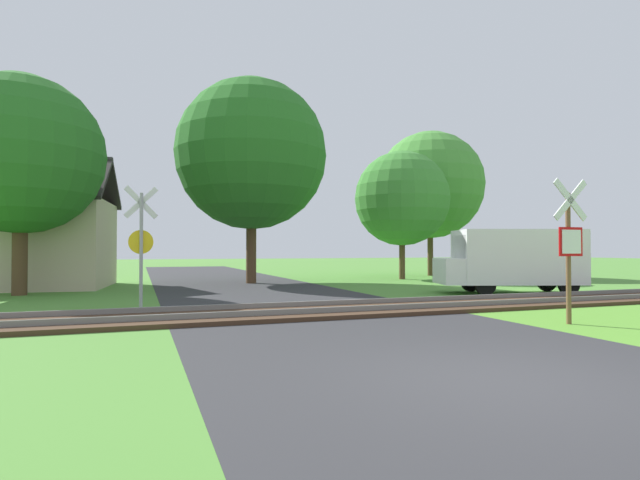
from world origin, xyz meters
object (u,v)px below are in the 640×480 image
(crossing_sign_far, at_px, (141,238))
(tree_right, at_px, (402,199))
(tree_far, at_px, (430,185))
(mail_truck, at_px, (512,258))
(house, at_px, (11,240))
(tree_left, at_px, (21,154))
(tree_center, at_px, (251,154))
(stop_sign_near, at_px, (569,243))

(crossing_sign_far, xyz_separation_m, tree_right, (12.91, 8.98, 2.39))
(tree_far, distance_m, mail_truck, 12.77)
(house, relative_size, tree_left, 1.08)
(mail_truck, bearing_deg, tree_center, 60.53)
(crossing_sign_far, distance_m, tree_left, 7.17)
(house, height_order, tree_far, tree_far)
(stop_sign_near, bearing_deg, crossing_sign_far, -35.45)
(tree_center, bearing_deg, mail_truck, -47.97)
(stop_sign_near, height_order, house, house)
(tree_far, bearing_deg, mail_truck, -108.84)
(house, bearing_deg, tree_far, 13.40)
(crossing_sign_far, height_order, tree_far, tree_far)
(mail_truck, bearing_deg, stop_sign_near, 165.83)
(tree_left, height_order, tree_far, tree_far)
(crossing_sign_far, bearing_deg, tree_center, 53.64)
(house, height_order, tree_center, tree_center)
(tree_center, bearing_deg, tree_left, -159.08)
(tree_center, distance_m, tree_right, 8.28)
(house, height_order, tree_right, tree_right)
(stop_sign_near, height_order, tree_left, tree_left)
(house, bearing_deg, stop_sign_near, -42.62)
(house, relative_size, tree_right, 1.20)
(stop_sign_near, distance_m, tree_right, 16.01)
(crossing_sign_far, relative_size, tree_far, 0.38)
(crossing_sign_far, height_order, tree_left, tree_left)
(crossing_sign_far, xyz_separation_m, mail_truck, (12.39, 0.19, -0.60))
(crossing_sign_far, bearing_deg, house, 111.51)
(tree_far, bearing_deg, stop_sign_near, -114.15)
(tree_right, bearing_deg, tree_left, -167.57)
(stop_sign_near, height_order, tree_far, tree_far)
(stop_sign_near, relative_size, tree_left, 0.40)
(stop_sign_near, relative_size, crossing_sign_far, 0.93)
(stop_sign_near, bearing_deg, tree_far, -113.15)
(tree_center, relative_size, mail_truck, 1.80)
(tree_far, relative_size, tree_center, 0.91)
(stop_sign_near, distance_m, crossing_sign_far, 10.36)
(house, distance_m, tree_left, 4.73)
(tree_right, bearing_deg, stop_sign_near, -106.83)
(crossing_sign_far, relative_size, tree_right, 0.48)
(tree_left, height_order, tree_right, tree_left)
(crossing_sign_far, xyz_separation_m, tree_far, (16.29, 11.61, 3.57))
(stop_sign_near, relative_size, tree_far, 0.35)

